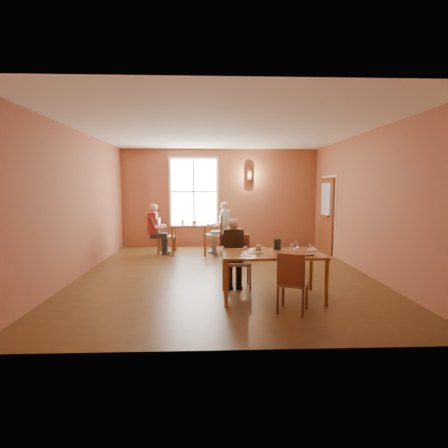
{
  "coord_description": "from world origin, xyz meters",
  "views": [
    {
      "loc": [
        -0.29,
        -7.29,
        1.85
      ],
      "look_at": [
        0.0,
        0.2,
        1.05
      ],
      "focal_mm": 28.0,
      "sensor_mm": 36.0,
      "label": 1
    }
  ],
  "objects_px": {
    "diner_white": "(214,229)",
    "chair_empty": "(293,282)",
    "chair_diner_white": "(213,234)",
    "diner_maroon": "(165,230)",
    "chair_diner_maroon": "(166,236)",
    "diner_main": "(239,255)",
    "main_table": "(272,276)",
    "chair_diner_main": "(239,262)",
    "second_table": "(190,239)"
  },
  "relations": [
    {
      "from": "diner_white",
      "to": "chair_empty",
      "type": "bearing_deg",
      "value": -166.39
    },
    {
      "from": "chair_diner_white",
      "to": "diner_maroon",
      "type": "xyz_separation_m",
      "value": [
        -1.33,
        0.0,
        0.14
      ]
    },
    {
      "from": "chair_empty",
      "to": "diner_maroon",
      "type": "distance_m",
      "value": 5.25
    },
    {
      "from": "chair_empty",
      "to": "chair_diner_maroon",
      "type": "height_order",
      "value": "chair_diner_maroon"
    },
    {
      "from": "chair_empty",
      "to": "diner_main",
      "type": "bearing_deg",
      "value": 143.03
    },
    {
      "from": "chair_empty",
      "to": "chair_diner_maroon",
      "type": "relative_size",
      "value": 0.91
    },
    {
      "from": "diner_main",
      "to": "chair_diner_white",
      "type": "relative_size",
      "value": 1.14
    },
    {
      "from": "chair_diner_white",
      "to": "main_table",
      "type": "bearing_deg",
      "value": -166.61
    },
    {
      "from": "diner_main",
      "to": "chair_diner_white",
      "type": "height_order",
      "value": "diner_main"
    },
    {
      "from": "chair_empty",
      "to": "diner_maroon",
      "type": "relative_size",
      "value": 0.67
    },
    {
      "from": "chair_diner_main",
      "to": "chair_empty",
      "type": "relative_size",
      "value": 1.06
    },
    {
      "from": "chair_diner_white",
      "to": "second_table",
      "type": "bearing_deg",
      "value": 90.0
    },
    {
      "from": "diner_main",
      "to": "diner_maroon",
      "type": "bearing_deg",
      "value": -62.15
    },
    {
      "from": "diner_main",
      "to": "chair_empty",
      "type": "distance_m",
      "value": 1.45
    },
    {
      "from": "diner_main",
      "to": "chair_diner_maroon",
      "type": "relative_size",
      "value": 1.23
    },
    {
      "from": "diner_white",
      "to": "chair_diner_maroon",
      "type": "height_order",
      "value": "diner_white"
    },
    {
      "from": "diner_main",
      "to": "chair_diner_main",
      "type": "bearing_deg",
      "value": -90.0
    },
    {
      "from": "diner_main",
      "to": "chair_diner_maroon",
      "type": "distance_m",
      "value": 3.8
    },
    {
      "from": "diner_white",
      "to": "diner_maroon",
      "type": "height_order",
      "value": "diner_white"
    },
    {
      "from": "second_table",
      "to": "diner_white",
      "type": "height_order",
      "value": "diner_white"
    },
    {
      "from": "main_table",
      "to": "second_table",
      "type": "relative_size",
      "value": 1.74
    },
    {
      "from": "diner_white",
      "to": "chair_diner_main",
      "type": "bearing_deg",
      "value": -172.84
    },
    {
      "from": "chair_diner_white",
      "to": "diner_maroon",
      "type": "bearing_deg",
      "value": 90.0
    },
    {
      "from": "second_table",
      "to": "diner_maroon",
      "type": "bearing_deg",
      "value": 180.0
    },
    {
      "from": "chair_diner_main",
      "to": "second_table",
      "type": "relative_size",
      "value": 1.02
    },
    {
      "from": "chair_diner_main",
      "to": "chair_diner_white",
      "type": "distance_m",
      "value": 3.37
    },
    {
      "from": "diner_main",
      "to": "main_table",
      "type": "bearing_deg",
      "value": 128.88
    },
    {
      "from": "second_table",
      "to": "chair_diner_white",
      "type": "height_order",
      "value": "chair_diner_white"
    },
    {
      "from": "diner_white",
      "to": "chair_diner_maroon",
      "type": "relative_size",
      "value": 1.4
    },
    {
      "from": "main_table",
      "to": "second_table",
      "type": "xyz_separation_m",
      "value": [
        -1.6,
        3.99,
        0.03
      ]
    },
    {
      "from": "main_table",
      "to": "chair_diner_maroon",
      "type": "distance_m",
      "value": 4.58
    },
    {
      "from": "diner_maroon",
      "to": "chair_diner_maroon",
      "type": "bearing_deg",
      "value": 90.0
    },
    {
      "from": "chair_diner_main",
      "to": "diner_main",
      "type": "bearing_deg",
      "value": 90.0
    },
    {
      "from": "main_table",
      "to": "second_table",
      "type": "distance_m",
      "value": 4.3
    },
    {
      "from": "chair_diner_white",
      "to": "chair_diner_maroon",
      "type": "height_order",
      "value": "chair_diner_white"
    },
    {
      "from": "chair_diner_white",
      "to": "diner_maroon",
      "type": "height_order",
      "value": "diner_maroon"
    },
    {
      "from": "main_table",
      "to": "chair_empty",
      "type": "bearing_deg",
      "value": -72.54
    },
    {
      "from": "main_table",
      "to": "chair_empty",
      "type": "relative_size",
      "value": 1.81
    },
    {
      "from": "chair_diner_maroon",
      "to": "chair_empty",
      "type": "bearing_deg",
      "value": 27.91
    },
    {
      "from": "chair_diner_main",
      "to": "second_table",
      "type": "distance_m",
      "value": 3.51
    },
    {
      "from": "chair_diner_white",
      "to": "chair_diner_maroon",
      "type": "xyz_separation_m",
      "value": [
        -1.3,
        0.0,
        -0.04
      ]
    },
    {
      "from": "chair_diner_main",
      "to": "second_table",
      "type": "height_order",
      "value": "chair_diner_main"
    },
    {
      "from": "main_table",
      "to": "chair_diner_white",
      "type": "relative_size",
      "value": 1.53
    },
    {
      "from": "chair_diner_maroon",
      "to": "diner_maroon",
      "type": "xyz_separation_m",
      "value": [
        -0.03,
        0.0,
        0.18
      ]
    },
    {
      "from": "main_table",
      "to": "second_table",
      "type": "height_order",
      "value": "second_table"
    },
    {
      "from": "diner_main",
      "to": "diner_maroon",
      "type": "relative_size",
      "value": 0.91
    },
    {
      "from": "second_table",
      "to": "chair_diner_maroon",
      "type": "distance_m",
      "value": 0.65
    },
    {
      "from": "main_table",
      "to": "chair_diner_white",
      "type": "distance_m",
      "value": 4.1
    },
    {
      "from": "diner_main",
      "to": "diner_white",
      "type": "xyz_separation_m",
      "value": [
        -0.42,
        3.37,
        0.08
      ]
    },
    {
      "from": "main_table",
      "to": "chair_diner_white",
      "type": "xyz_separation_m",
      "value": [
        -0.95,
        3.99,
        0.15
      ]
    }
  ]
}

